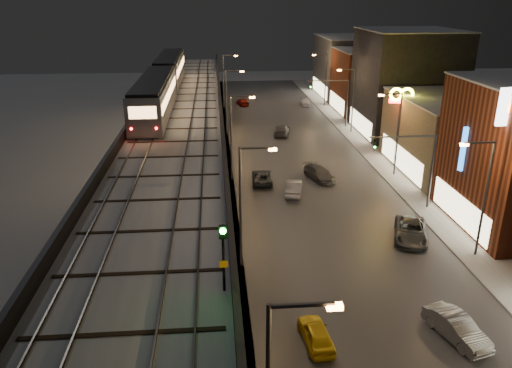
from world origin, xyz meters
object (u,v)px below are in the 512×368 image
car_taxi (316,335)px  car_onc_dark (411,232)px  car_far_white (242,102)px  car_near_white (294,188)px  car_mid_silver (262,177)px  rail_signal (223,245)px  car_onc_silver (456,329)px  subway_train (163,81)px  car_onc_red (305,102)px  sign_citgo (511,127)px  car_mid_dark (282,130)px  car_onc_white (319,174)px

car_taxi → car_onc_dark: bearing=-134.6°
car_taxi → car_far_white: 64.61m
car_near_white → car_far_white: size_ratio=1.11×
car_mid_silver → car_far_white: (0.20, 38.81, 0.03)m
rail_signal → car_mid_silver: size_ratio=0.71×
car_far_white → car_onc_dark: size_ratio=0.71×
car_near_white → car_onc_silver: car_onc_silver is taller
subway_train → car_onc_red: (22.16, 23.67, -7.88)m
car_taxi → sign_citgo: size_ratio=0.29×
subway_train → car_onc_silver: subway_train is taller
car_onc_dark → sign_citgo: sign_citgo is taller
car_mid_dark → rail_signal: bearing=92.2°
car_taxi → car_near_white: size_ratio=0.88×
sign_citgo → car_near_white: bearing=136.6°
subway_train → sign_citgo: 40.41m
car_taxi → car_far_white: (-0.37, 64.61, 0.01)m
car_onc_white → sign_citgo: 21.20m
car_mid_dark → sign_citgo: (11.51, -34.55, 9.06)m
car_mid_silver → car_taxi: bearing=94.8°
car_mid_silver → car_onc_silver: (8.62, -26.04, 0.10)m
rail_signal → sign_citgo: size_ratio=0.25×
car_far_white → car_near_white: bearing=81.1°
subway_train → car_onc_dark: (21.56, -27.91, -7.79)m
rail_signal → car_taxi: 10.65m
car_far_white → car_onc_silver: size_ratio=0.88×
rail_signal → car_mid_silver: bearing=81.5°
car_taxi → car_onc_silver: car_onc_silver is taller
car_onc_white → sign_citgo: sign_citgo is taller
car_taxi → car_onc_dark: 15.62m
subway_train → car_mid_dark: size_ratio=8.24×
car_mid_dark → car_onc_dark: bearing=113.4°
car_near_white → car_mid_silver: size_ratio=0.95×
car_onc_silver → car_mid_silver: bearing=90.9°
rail_signal → car_onc_red: (15.76, 67.99, -8.19)m
car_mid_silver → car_onc_red: 39.37m
car_near_white → car_far_white: 42.32m
car_onc_silver → car_taxi: bearing=160.9°
car_mid_dark → car_onc_white: bearing=107.7°
car_onc_white → sign_citgo: bearing=-76.9°
car_onc_red → car_far_white: bearing=177.5°
car_onc_red → car_mid_silver: bearing=-103.5°
car_near_white → car_onc_red: car_near_white is taller
rail_signal → car_near_white: rail_signal is taller
car_taxi → car_far_white: car_far_white is taller
rail_signal → car_mid_dark: rail_signal is taller
subway_train → car_onc_dark: bearing=-52.3°
car_onc_red → car_onc_dark: bearing=-87.6°
car_mid_silver → car_onc_silver: car_onc_silver is taller
subway_train → car_mid_dark: subway_train is taller
rail_signal → car_taxi: size_ratio=0.85×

